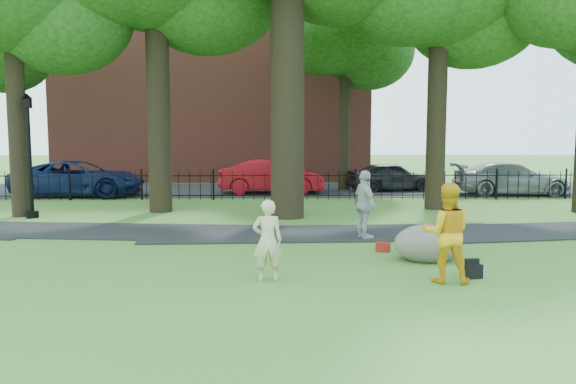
{
  "coord_description": "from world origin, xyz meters",
  "views": [
    {
      "loc": [
        -0.42,
        -11.52,
        2.82
      ],
      "look_at": [
        -0.1,
        2.0,
        1.38
      ],
      "focal_mm": 35.0,
      "sensor_mm": 36.0,
      "label": 1
    }
  ],
  "objects_px": {
    "man": "(447,233)",
    "boulder": "(428,241)",
    "woman": "(267,240)",
    "lamppost": "(30,157)",
    "red_sedan": "(271,176)"
  },
  "relations": [
    {
      "from": "man",
      "to": "boulder",
      "type": "relative_size",
      "value": 1.27
    },
    {
      "from": "woman",
      "to": "boulder",
      "type": "bearing_deg",
      "value": -160.34
    },
    {
      "from": "man",
      "to": "woman",
      "type": "bearing_deg",
      "value": 8.02
    },
    {
      "from": "woman",
      "to": "lamppost",
      "type": "relative_size",
      "value": 0.38
    },
    {
      "from": "man",
      "to": "boulder",
      "type": "bearing_deg",
      "value": -83.63
    },
    {
      "from": "red_sedan",
      "to": "woman",
      "type": "bearing_deg",
      "value": 179.22
    },
    {
      "from": "boulder",
      "to": "man",
      "type": "bearing_deg",
      "value": -94.7
    },
    {
      "from": "man",
      "to": "red_sedan",
      "type": "distance_m",
      "value": 16.01
    },
    {
      "from": "man",
      "to": "red_sedan",
      "type": "height_order",
      "value": "man"
    },
    {
      "from": "boulder",
      "to": "lamppost",
      "type": "distance_m",
      "value": 13.26
    },
    {
      "from": "lamppost",
      "to": "man",
      "type": "bearing_deg",
      "value": -42.37
    },
    {
      "from": "man",
      "to": "boulder",
      "type": "xyz_separation_m",
      "value": [
        0.15,
        1.8,
        -0.51
      ]
    },
    {
      "from": "man",
      "to": "lamppost",
      "type": "relative_size",
      "value": 0.46
    },
    {
      "from": "red_sedan",
      "to": "boulder",
      "type": "bearing_deg",
      "value": -166.54
    },
    {
      "from": "man",
      "to": "boulder",
      "type": "distance_m",
      "value": 1.87
    }
  ]
}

